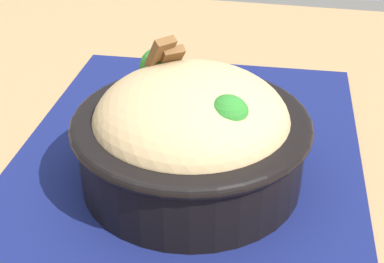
{
  "coord_description": "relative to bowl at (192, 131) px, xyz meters",
  "views": [
    {
      "loc": [
        -0.41,
        -0.1,
        1.09
      ],
      "look_at": [
        0.0,
        -0.01,
        0.83
      ],
      "focal_mm": 52.34,
      "sensor_mm": 36.0,
      "label": 1
    }
  ],
  "objects": [
    {
      "name": "placemat",
      "position": [
        0.02,
        0.01,
        -0.05
      ],
      "size": [
        0.49,
        0.36,
        0.0
      ],
      "primitive_type": "cube",
      "rotation": [
        0.0,
        0.0,
        0.05
      ],
      "color": "#11194C",
      "rests_on": "table"
    },
    {
      "name": "bowl",
      "position": [
        0.0,
        0.0,
        0.0
      ],
      "size": [
        0.24,
        0.24,
        0.13
      ],
      "color": "black",
      "rests_on": "placemat"
    },
    {
      "name": "table",
      "position": [
        -0.0,
        0.01,
        -0.14
      ],
      "size": [
        1.04,
        0.92,
        0.78
      ],
      "color": "#99754C",
      "rests_on": "ground_plane"
    },
    {
      "name": "fork",
      "position": [
        0.13,
        0.04,
        -0.05
      ],
      "size": [
        0.03,
        0.13,
        0.0
      ],
      "color": "silver",
      "rests_on": "placemat"
    }
  ]
}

